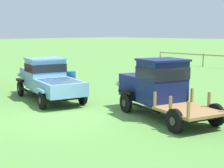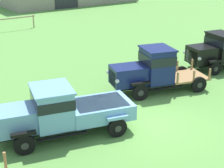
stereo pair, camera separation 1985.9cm
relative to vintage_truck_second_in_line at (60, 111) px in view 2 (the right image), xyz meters
name	(u,v)px [view 2 (the right image)]	position (x,y,z in m)	size (l,w,h in m)	color
ground_plane	(152,124)	(3.49, -1.46, -1.04)	(240.00, 240.00, 0.00)	#5B9342
vintage_truck_second_in_line	(60,111)	(0.00, 0.00, 0.00)	(5.78, 3.15, 2.03)	black
vintage_truck_midrow_center	(151,69)	(5.83, 1.31, 0.17)	(5.40, 3.10, 2.29)	black
vintage_truck_far_side	(218,50)	(11.58, 1.74, 0.10)	(5.43, 2.91, 2.19)	black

